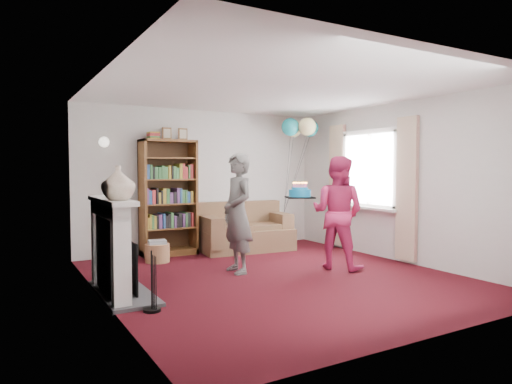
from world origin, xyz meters
TOP-DOWN VIEW (x-y plane):
  - ground at (0.00, 0.00)m, footprint 5.00×5.00m
  - wall_back at (0.00, 2.51)m, footprint 4.50×0.02m
  - wall_left at (-2.26, 0.00)m, footprint 0.02×5.00m
  - wall_right at (2.26, 0.00)m, footprint 0.02×5.00m
  - ceiling at (0.00, 0.00)m, footprint 4.50×5.00m
  - fireplace at (-2.09, 0.19)m, footprint 0.55×1.80m
  - window_bay at (2.21, 0.60)m, footprint 0.14×2.02m
  - wall_sconce at (-1.75, 2.36)m, footprint 0.16×0.23m
  - bookcase at (-0.74, 2.30)m, footprint 0.92×0.42m
  - sofa at (0.60, 2.07)m, footprint 1.62×0.86m
  - wicker_basket at (-1.09, 1.79)m, footprint 0.38×0.38m
  - person_striped at (-0.33, 0.54)m, footprint 0.42×0.62m
  - person_magenta at (1.06, 0.04)m, footprint 0.93×1.00m
  - birthday_cake at (0.45, 0.13)m, footprint 0.37×0.37m
  - balloons at (1.68, 1.86)m, footprint 0.79×0.77m
  - mantel_vase at (-2.12, -0.15)m, footprint 0.41×0.41m

SIDE VIEW (x-z plane):
  - ground at x=0.00m, z-range 0.00..0.00m
  - wicker_basket at x=-1.09m, z-range -0.02..0.33m
  - sofa at x=0.60m, z-range -0.10..0.75m
  - fireplace at x=-2.09m, z-range -0.05..1.07m
  - person_magenta at x=1.06m, z-range 0.00..1.64m
  - person_striped at x=-0.33m, z-range 0.00..1.67m
  - bookcase at x=-0.74m, z-range -0.12..2.03m
  - birthday_cake at x=0.45m, z-range 1.00..1.23m
  - window_bay at x=2.21m, z-range 0.10..2.30m
  - wall_back at x=0.00m, z-range 0.00..2.50m
  - wall_left at x=-2.26m, z-range 0.00..2.50m
  - wall_right at x=2.26m, z-range 0.00..2.50m
  - mantel_vase at x=-2.12m, z-range 1.12..1.49m
  - wall_sconce at x=-1.75m, z-range 1.80..1.96m
  - balloons at x=1.68m, z-range 1.35..3.09m
  - ceiling at x=0.00m, z-range 2.50..2.51m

